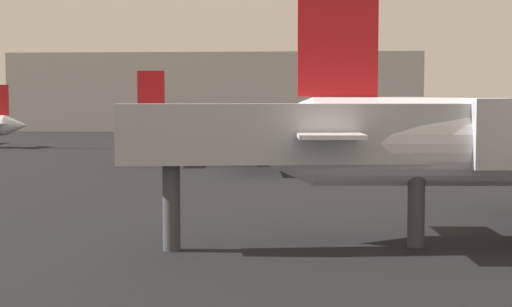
# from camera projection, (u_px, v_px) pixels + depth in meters

# --- Properties ---
(airplane_far_left) EXTENTS (28.54, 23.14, 8.53)m
(airplane_far_left) POSITION_uv_depth(u_px,v_px,m) (268.00, 133.00, 69.71)
(airplane_far_left) COLOR silver
(airplane_far_left) RESTS_ON ground_plane
(jet_bridge) EXTENTS (16.52, 4.59, 6.05)m
(jet_bridge) POSITION_uv_depth(u_px,v_px,m) (345.00, 137.00, 30.86)
(jet_bridge) COLOR #B2B7BC
(jet_bridge) RESTS_ON ground_plane
(terminal_building) EXTENTS (74.83, 25.33, 14.24)m
(terminal_building) POSITION_uv_depth(u_px,v_px,m) (219.00, 93.00, 149.08)
(terminal_building) COLOR #B7B7B2
(terminal_building) RESTS_ON ground_plane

